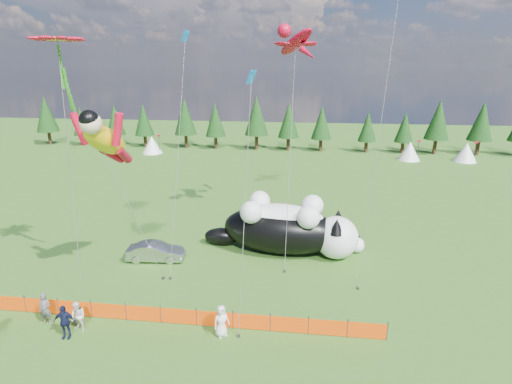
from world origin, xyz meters
TOP-DOWN VIEW (x-y plane):
  - ground at (0.00, 0.00)m, footprint 160.00×160.00m
  - safety_fence at (0.00, -3.00)m, footprint 22.06×0.06m
  - tree_line at (0.00, 45.00)m, footprint 90.00×4.00m
  - festival_tents at (11.00, 40.00)m, footprint 50.00×3.20m
  - cat_large at (5.42, 6.68)m, footprint 11.77×5.18m
  - cat_small at (9.49, 7.99)m, footprint 3.95×3.10m
  - car at (-3.95, 4.10)m, footprint 4.22×1.82m
  - spectator_a at (-7.17, -3.84)m, footprint 0.70×0.47m
  - spectator_b at (-5.07, -4.20)m, footprint 0.94×0.72m
  - spectator_c at (-5.46, -4.80)m, footprint 1.17×0.72m
  - spectator_e at (2.52, -3.65)m, footprint 1.02×0.99m
  - superhero_kite at (-4.73, 0.16)m, footprint 4.43×4.69m
  - gecko_kite at (5.47, 12.25)m, footprint 6.29×12.61m
  - flower_kite at (-6.94, 0.41)m, footprint 3.67×4.47m
  - diamond_kite_a at (-1.93, 7.11)m, footprint 0.58×6.40m
  - diamond_kite_c at (3.56, 0.27)m, footprint 0.56×4.71m

SIDE VIEW (x-z plane):
  - ground at x=0.00m, z-range 0.00..0.00m
  - safety_fence at x=0.00m, z-range -0.05..1.05m
  - car at x=-3.95m, z-range 0.00..1.35m
  - cat_small at x=9.49m, z-range -0.04..1.56m
  - spectator_b at x=-5.07m, z-range 0.00..1.71m
  - spectator_e at x=2.52m, z-range 0.00..1.77m
  - spectator_a at x=-7.17m, z-range 0.00..1.85m
  - spectator_c at x=-5.46m, z-range 0.00..1.88m
  - festival_tents at x=11.00m, z-range 0.00..2.80m
  - cat_large at x=5.42m, z-range -0.11..4.15m
  - tree_line at x=0.00m, z-range 0.00..8.00m
  - superhero_kite at x=-4.73m, z-range 3.63..15.36m
  - diamond_kite_c at x=3.56m, z-range 5.40..19.24m
  - diamond_kite_a at x=-1.93m, z-range 6.39..22.95m
  - flower_kite at x=-6.94m, z-range 7.15..22.23m
  - gecko_kite at x=5.47m, z-range 6.43..24.05m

